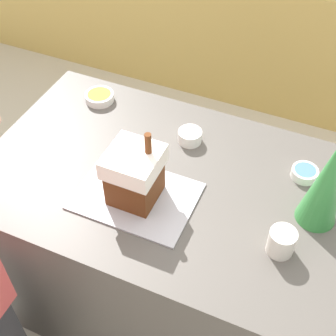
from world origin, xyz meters
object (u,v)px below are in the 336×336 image
Objects in this scene: candy_bowl_behind_tray at (99,97)px; candy_bowl_near_tray_left at (190,136)px; gingerbread_house at (134,174)px; decorative_tree at (328,181)px; candy_bowl_far_left at (305,173)px; baking_tray at (136,196)px; mug at (281,242)px.

candy_bowl_behind_tray is 1.33× the size of candy_bowl_near_tray_left.
candy_bowl_near_tray_left is at bearing -10.40° from candy_bowl_behind_tray.
gingerbread_house is 0.38m from candy_bowl_near_tray_left.
candy_bowl_near_tray_left is at bearing 161.17° from decorative_tree.
candy_bowl_far_left is at bearing 32.74° from gingerbread_house.
gingerbread_house is at bearing -164.73° from decorative_tree.
candy_bowl_near_tray_left reaches higher than candy_bowl_far_left.
decorative_tree is (0.64, 0.17, 0.07)m from gingerbread_house.
decorative_tree is at bearing -66.26° from candy_bowl_far_left.
decorative_tree reaches higher than baking_tray.
candy_bowl_near_tray_left is at bearing 141.49° from mug.
candy_bowl_far_left is (0.55, 0.36, 0.02)m from baking_tray.
gingerbread_house reaches higher than candy_bowl_far_left.
candy_bowl_far_left is (-0.08, 0.18, -0.17)m from decorative_tree.
gingerbread_house is 0.78× the size of decorative_tree.
gingerbread_house is 0.62m from candy_bowl_behind_tray.
gingerbread_house is 0.56m from mug.
candy_bowl_far_left is at bearing 113.74° from decorative_tree.
candy_bowl_far_left reaches higher than candy_bowl_behind_tray.
mug is (-0.00, -0.37, 0.03)m from candy_bowl_far_left.
gingerbread_house is 2.91× the size of candy_bowl_far_left.
decorative_tree is 0.25m from mug.
mug reaches higher than candy_bowl_near_tray_left.
candy_bowl_near_tray_left is at bearing 79.02° from gingerbread_house.
mug reaches higher than candy_bowl_far_left.
candy_bowl_far_left is (0.48, -0.01, -0.01)m from candy_bowl_near_tray_left.
decorative_tree reaches higher than candy_bowl_far_left.
candy_bowl_behind_tray is 1.07m from mug.
baking_tray is 1.15× the size of decorative_tree.
candy_bowl_near_tray_left is (0.07, 0.37, 0.03)m from baking_tray.
candy_bowl_far_left is at bearing -5.78° from candy_bowl_behind_tray.
mug is (0.96, -0.47, 0.03)m from candy_bowl_behind_tray.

